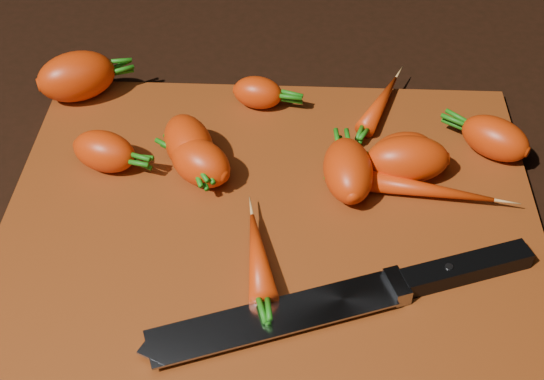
{
  "coord_description": "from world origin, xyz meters",
  "views": [
    {
      "loc": [
        0.02,
        -0.5,
        0.52
      ],
      "look_at": [
        0.0,
        0.01,
        0.03
      ],
      "focal_mm": 50.0,
      "sensor_mm": 36.0,
      "label": 1
    }
  ],
  "objects": [
    {
      "name": "carrot_11",
      "position": [
        -0.17,
        0.06,
        0.03
      ],
      "size": [
        0.07,
        0.06,
        0.04
      ],
      "primitive_type": "ellipsoid",
      "rotation": [
        0.0,
        0.0,
        5.96
      ],
      "color": "red",
      "rests_on": "cutting_board"
    },
    {
      "name": "ground",
      "position": [
        0.0,
        0.0,
        -0.01
      ],
      "size": [
        2.0,
        2.0,
        0.01
      ],
      "primitive_type": "cube",
      "color": "black"
    },
    {
      "name": "carrot_7",
      "position": [
        0.11,
        0.16,
        0.02
      ],
      "size": [
        0.06,
        0.1,
        0.02
      ],
      "primitive_type": "ellipsoid",
      "rotation": [
        0.0,
        0.0,
        1.17
      ],
      "color": "red",
      "rests_on": "cutting_board"
    },
    {
      "name": "cutting_board",
      "position": [
        0.0,
        0.0,
        0.01
      ],
      "size": [
        0.5,
        0.4,
        0.01
      ],
      "primitive_type": "cube",
      "color": "maroon",
      "rests_on": "ground"
    },
    {
      "name": "carrot_3",
      "position": [
        0.07,
        0.03,
        0.04
      ],
      "size": [
        0.05,
        0.08,
        0.05
      ],
      "primitive_type": "ellipsoid",
      "rotation": [
        0.0,
        0.0,
        1.67
      ],
      "color": "red",
      "rests_on": "cutting_board"
    },
    {
      "name": "carrot_8",
      "position": [
        0.14,
        0.02,
        0.02
      ],
      "size": [
        0.14,
        0.05,
        0.02
      ],
      "primitive_type": "ellipsoid",
      "rotation": [
        0.0,
        0.0,
        -0.18
      ],
      "color": "red",
      "rests_on": "cutting_board"
    },
    {
      "name": "carrot_0",
      "position": [
        -0.22,
        0.17,
        0.04
      ],
      "size": [
        0.1,
        0.08,
        0.05
      ],
      "primitive_type": "ellipsoid",
      "rotation": [
        0.0,
        0.0,
        0.44
      ],
      "color": "red",
      "rests_on": "cutting_board"
    },
    {
      "name": "carrot_2",
      "position": [
        -0.08,
        0.07,
        0.03
      ],
      "size": [
        0.07,
        0.09,
        0.05
      ],
      "primitive_type": "ellipsoid",
      "rotation": [
        0.0,
        0.0,
        -1.17
      ],
      "color": "red",
      "rests_on": "cutting_board"
    },
    {
      "name": "carrot_5",
      "position": [
        -0.02,
        0.16,
        0.03
      ],
      "size": [
        0.06,
        0.05,
        0.04
      ],
      "primitive_type": "ellipsoid",
      "rotation": [
        0.0,
        0.0,
        -0.21
      ],
      "color": "red",
      "rests_on": "cutting_board"
    },
    {
      "name": "carrot_1",
      "position": [
        -0.07,
        0.04,
        0.03
      ],
      "size": [
        0.08,
        0.08,
        0.04
      ],
      "primitive_type": "ellipsoid",
      "rotation": [
        0.0,
        0.0,
        2.5
      ],
      "color": "red",
      "rests_on": "cutting_board"
    },
    {
      "name": "carrot_4",
      "position": [
        0.13,
        0.07,
        0.03
      ],
      "size": [
        0.07,
        0.06,
        0.04
      ],
      "primitive_type": "ellipsoid",
      "rotation": [
        0.0,
        0.0,
        3.47
      ],
      "color": "red",
      "rests_on": "cutting_board"
    },
    {
      "name": "carrot_9",
      "position": [
        -0.01,
        -0.07,
        0.02
      ],
      "size": [
        0.04,
        0.1,
        0.03
      ],
      "primitive_type": "ellipsoid",
      "rotation": [
        0.0,
        0.0,
        1.73
      ],
      "color": "red",
      "rests_on": "cutting_board"
    },
    {
      "name": "carrot_6",
      "position": [
        0.22,
        0.09,
        0.03
      ],
      "size": [
        0.08,
        0.08,
        0.04
      ],
      "primitive_type": "ellipsoid",
      "rotation": [
        0.0,
        0.0,
        2.52
      ],
      "color": "red",
      "rests_on": "cutting_board"
    },
    {
      "name": "carrot_10",
      "position": [
        0.13,
        0.05,
        0.04
      ],
      "size": [
        0.08,
        0.05,
        0.05
      ],
      "primitive_type": "ellipsoid",
      "rotation": [
        0.0,
        0.0,
        3.21
      ],
      "color": "red",
      "rests_on": "cutting_board"
    },
    {
      "name": "knife",
      "position": [
        0.03,
        -0.12,
        0.02
      ],
      "size": [
        0.33,
        0.14,
        0.02
      ],
      "rotation": [
        0.0,
        0.0,
        0.35
      ],
      "color": "gray",
      "rests_on": "cutting_board"
    }
  ]
}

